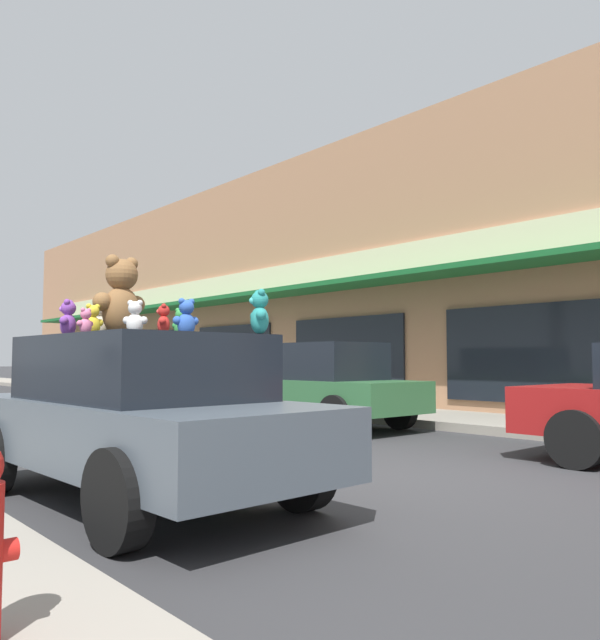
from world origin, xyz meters
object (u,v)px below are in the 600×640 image
teddy_bear_teal (259,313)px  teddy_bear_blue (186,318)px  plush_art_car (139,413)px  parked_car_far_center (319,383)px  teddy_bear_yellow (93,320)px  teddy_bear_red (163,319)px  teddy_bear_cream (101,320)px  teddy_bear_pink (85,322)px  teddy_bear_green (181,324)px  teddy_bear_white (135,318)px  teddy_bear_giant (121,298)px  teddy_bear_purple (68,319)px

teddy_bear_teal → teddy_bear_blue: bearing=-147.9°
plush_art_car → teddy_bear_blue: size_ratio=11.17×
teddy_bear_teal → parked_car_far_center: bearing=154.9°
teddy_bear_yellow → teddy_bear_red: 0.82m
teddy_bear_yellow → teddy_bear_cream: bearing=-122.9°
teddy_bear_blue → teddy_bear_teal: bearing=102.9°
teddy_bear_pink → teddy_bear_blue: size_ratio=0.64×
teddy_bear_yellow → teddy_bear_green: (0.91, -0.00, 0.01)m
teddy_bear_pink → teddy_bear_white: bearing=120.9°
teddy_bear_pink → parked_car_far_center: size_ratio=0.06×
teddy_bear_yellow → teddy_bear_green: 0.91m
teddy_bear_red → teddy_bear_yellow: bearing=-129.6°
teddy_bear_giant → teddy_bear_blue: (0.44, -0.46, -0.20)m
teddy_bear_cream → teddy_bear_blue: 0.94m
teddy_bear_purple → teddy_bear_teal: size_ratio=0.92×
teddy_bear_green → teddy_bear_yellow: bearing=67.7°
teddy_bear_pink → teddy_bear_blue: teddy_bear_blue is taller
teddy_bear_green → parked_car_far_center: bearing=-78.7°
teddy_bear_yellow → teddy_bear_blue: bearing=153.9°
teddy_bear_giant → teddy_bear_cream: teddy_bear_giant is taller
teddy_bear_yellow → teddy_bear_cream: 0.53m
teddy_bear_green → teddy_bear_blue: size_ratio=0.83×
plush_art_car → teddy_bear_green: (0.57, 0.26, 0.85)m
teddy_bear_white → teddy_bear_teal: bearing=178.1°
teddy_bear_purple → teddy_bear_teal: (1.02, -1.64, 0.01)m
teddy_bear_green → teddy_bear_cream: (-0.64, 0.45, 0.03)m
teddy_bear_blue → teddy_bear_green: bearing=-110.1°
plush_art_car → teddy_bear_cream: bearing=94.1°
teddy_bear_pink → teddy_bear_cream: bearing=-143.6°
teddy_bear_pink → teddy_bear_giant: bearing=-168.3°
teddy_bear_green → teddy_bear_teal: 1.27m
teddy_bear_teal → teddy_bear_cream: bearing=-136.8°
teddy_bear_green → teddy_bear_red: teddy_bear_green is taller
teddy_bear_pink → teddy_bear_blue: bearing=148.8°
teddy_bear_blue → parked_car_far_center: teddy_bear_blue is taller
teddy_bear_giant → parked_car_far_center: teddy_bear_giant is taller
plush_art_car → teddy_bear_yellow: 0.94m
teddy_bear_cream → teddy_bear_giant: bearing=163.3°
teddy_bear_purple → teddy_bear_green: bearing=106.9°
teddy_bear_cream → teddy_bear_white: (-0.07, -0.89, -0.03)m
teddy_bear_yellow → teddy_bear_giant: bearing=-162.2°
teddy_bear_teal → teddy_bear_white: (-0.73, 0.83, -0.04)m
teddy_bear_green → teddy_bear_white: size_ratio=1.00×
plush_art_car → teddy_bear_red: 0.97m
teddy_bear_yellow → teddy_bear_white: teddy_bear_white is taller
teddy_bear_green → teddy_bear_pink: size_ratio=1.30×
teddy_bear_giant → teddy_bear_red: bearing=76.1°
teddy_bear_giant → teddy_bear_white: teddy_bear_giant is taller
teddy_bear_purple → teddy_bear_teal: 1.93m
plush_art_car → teddy_bear_white: size_ratio=13.34×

